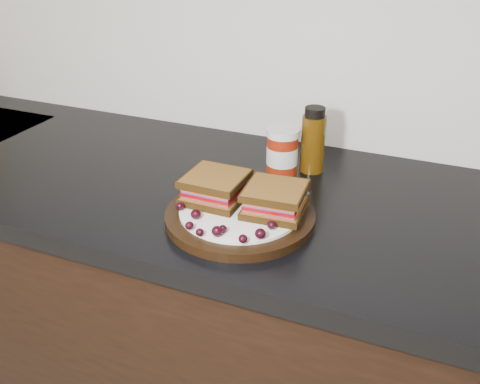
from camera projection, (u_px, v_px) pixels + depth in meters
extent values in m
cube|color=black|center=(295.00, 374.00, 1.28)|extent=(3.96, 0.58, 0.86)
cube|color=black|center=(306.00, 211.00, 1.07)|extent=(3.98, 0.60, 0.04)
cylinder|color=black|center=(240.00, 216.00, 1.00)|extent=(0.28, 0.28, 0.02)
ellipsoid|color=black|center=(180.00, 206.00, 0.99)|extent=(0.02, 0.02, 0.02)
ellipsoid|color=black|center=(196.00, 214.00, 0.96)|extent=(0.02, 0.02, 0.02)
ellipsoid|color=black|center=(189.00, 226.00, 0.93)|extent=(0.02, 0.02, 0.01)
ellipsoid|color=black|center=(200.00, 232.00, 0.91)|extent=(0.01, 0.01, 0.01)
ellipsoid|color=black|center=(217.00, 231.00, 0.91)|extent=(0.02, 0.02, 0.02)
ellipsoid|color=black|center=(223.00, 229.00, 0.92)|extent=(0.01, 0.01, 0.01)
ellipsoid|color=black|center=(243.00, 239.00, 0.89)|extent=(0.02, 0.02, 0.01)
ellipsoid|color=black|center=(260.00, 234.00, 0.90)|extent=(0.02, 0.02, 0.02)
ellipsoid|color=black|center=(272.00, 225.00, 0.93)|extent=(0.02, 0.02, 0.02)
ellipsoid|color=black|center=(260.00, 214.00, 0.95)|extent=(0.02, 0.02, 0.02)
ellipsoid|color=black|center=(290.00, 209.00, 0.97)|extent=(0.02, 0.02, 0.02)
ellipsoid|color=black|center=(271.00, 206.00, 0.98)|extent=(0.02, 0.02, 0.02)
ellipsoid|color=black|center=(272.00, 199.00, 1.01)|extent=(0.02, 0.02, 0.02)
ellipsoid|color=black|center=(217.00, 187.00, 1.05)|extent=(0.02, 0.02, 0.02)
ellipsoid|color=black|center=(205.00, 192.00, 1.03)|extent=(0.02, 0.02, 0.02)
ellipsoid|color=black|center=(203.00, 198.00, 1.01)|extent=(0.02, 0.02, 0.02)
ellipsoid|color=black|center=(219.00, 191.00, 1.04)|extent=(0.02, 0.02, 0.02)
ellipsoid|color=black|center=(215.00, 194.00, 1.02)|extent=(0.02, 0.02, 0.02)
ellipsoid|color=black|center=(202.00, 195.00, 1.02)|extent=(0.02, 0.02, 0.02)
cylinder|color=maroon|center=(282.00, 152.00, 1.16)|extent=(0.08, 0.08, 0.11)
cylinder|color=#442A06|center=(313.00, 140.00, 1.16)|extent=(0.06, 0.06, 0.15)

